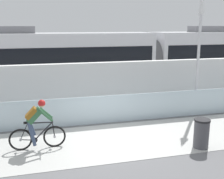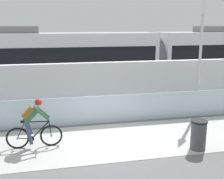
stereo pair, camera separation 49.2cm
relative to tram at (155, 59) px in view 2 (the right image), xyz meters
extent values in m
plane|color=slate|center=(-4.16, -6.85, -1.89)|extent=(200.00, 200.00, 0.00)
cube|color=beige|center=(-4.16, -6.85, -1.89)|extent=(32.00, 3.20, 0.01)
cube|color=silver|center=(-4.16, -5.00, -1.33)|extent=(32.00, 0.05, 1.13)
cube|color=white|center=(-4.16, -3.20, -0.78)|extent=(32.00, 0.36, 2.22)
cube|color=#595654|center=(-4.16, -0.72, -1.89)|extent=(32.00, 0.08, 0.01)
cube|color=#595654|center=(-4.16, 0.72, -1.89)|extent=(32.00, 0.08, 0.01)
cube|color=silver|center=(-5.74, 0.00, 0.01)|extent=(11.00, 2.50, 3.10)
cube|color=black|center=(-5.74, 0.00, 0.36)|extent=(10.56, 2.54, 1.04)
cube|color=#14724C|center=(-5.74, 0.00, -1.36)|extent=(10.78, 2.53, 0.28)
cube|color=slate|center=(-7.72, 0.00, 1.74)|extent=(2.40, 1.10, 0.36)
cube|color=#232326|center=(-2.22, 0.00, -1.53)|extent=(1.40, 1.88, 0.20)
cylinder|color=black|center=(-2.22, -0.72, -1.59)|extent=(0.60, 0.10, 0.60)
cylinder|color=black|center=(-2.22, 0.72, -1.59)|extent=(0.60, 0.10, 0.60)
cube|color=slate|center=(3.78, 0.00, 1.74)|extent=(2.40, 1.10, 0.36)
cube|color=#232326|center=(2.24, 0.00, -1.53)|extent=(1.40, 1.88, 0.20)
cylinder|color=black|center=(2.24, -0.72, -1.59)|extent=(0.60, 0.10, 0.60)
cylinder|color=black|center=(2.24, 0.72, -1.59)|extent=(0.60, 0.10, 0.60)
cylinder|color=#59595B|center=(0.01, 0.00, 0.01)|extent=(0.60, 2.30, 2.30)
torus|color=black|center=(-6.09, -6.85, -1.53)|extent=(0.72, 0.06, 0.72)
cylinder|color=#99999E|center=(-6.09, -6.85, -1.53)|extent=(0.07, 0.10, 0.07)
torus|color=black|center=(-7.14, -6.85, -1.53)|extent=(0.72, 0.06, 0.72)
cylinder|color=#99999E|center=(-7.14, -6.85, -1.53)|extent=(0.07, 0.10, 0.07)
cylinder|color=black|center=(-6.43, -6.85, -1.32)|extent=(0.60, 0.04, 0.58)
cylinder|color=black|center=(-6.80, -6.85, -1.30)|extent=(0.22, 0.04, 0.59)
cylinder|color=black|center=(-6.52, -6.85, -1.03)|extent=(0.76, 0.04, 0.07)
cylinder|color=black|center=(-6.93, -6.85, -1.56)|extent=(0.43, 0.03, 0.09)
cylinder|color=black|center=(-7.02, -6.85, -1.27)|extent=(0.27, 0.02, 0.53)
cylinder|color=black|center=(-6.11, -6.85, -1.29)|extent=(0.08, 0.03, 0.49)
cube|color=black|center=(-6.89, -6.85, -0.99)|extent=(0.24, 0.10, 0.05)
cylinder|color=black|center=(-6.14, -6.85, -0.94)|extent=(0.03, 0.58, 0.03)
cylinder|color=#262628|center=(-6.71, -6.85, -1.59)|extent=(0.18, 0.02, 0.18)
cube|color=#33663F|center=(-6.67, -6.85, -0.78)|extent=(0.50, 0.28, 0.51)
cube|color=#8C5919|center=(-6.77, -6.85, -0.69)|extent=(0.38, 0.30, 0.38)
sphere|color=beige|center=(-6.43, -6.85, -0.43)|extent=(0.20, 0.20, 0.20)
sphere|color=red|center=(-6.43, -6.85, -0.40)|extent=(0.23, 0.23, 0.23)
cylinder|color=#33663F|center=(-6.32, -7.01, -0.77)|extent=(0.41, 0.08, 0.41)
cylinder|color=#33663F|center=(-6.32, -6.69, -0.77)|extent=(0.41, 0.08, 0.41)
cylinder|color=#384766|center=(-6.78, -6.94, -1.35)|extent=(0.25, 0.11, 0.79)
cylinder|color=#384766|center=(-6.78, -6.76, -1.21)|extent=(0.25, 0.11, 0.52)
cylinder|color=gray|center=(0.25, -4.70, -1.79)|extent=(0.24, 0.24, 0.20)
cylinder|color=silver|center=(0.25, -4.70, 0.31)|extent=(0.12, 0.12, 4.20)
cone|color=white|center=(0.25, -4.70, 2.86)|extent=(0.28, 0.28, 0.90)
cylinder|color=#47474C|center=(-1.55, -8.10, -1.44)|extent=(0.48, 0.48, 0.90)
cylinder|color=black|center=(-1.55, -8.10, -0.96)|extent=(0.51, 0.51, 0.06)
camera|label=1|loc=(-6.48, -15.63, 1.98)|focal=45.61mm
camera|label=2|loc=(-6.00, -15.74, 1.98)|focal=45.61mm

